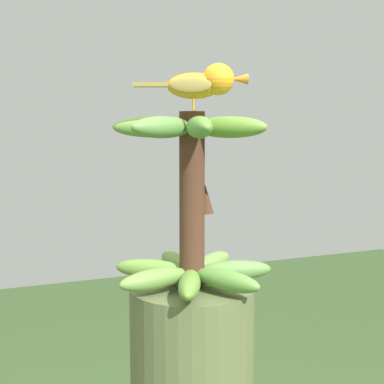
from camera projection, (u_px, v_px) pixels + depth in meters
banana_bunch at (192, 201)px, 1.12m from camera, size 0.32×0.33×0.35m
perched_bird at (203, 83)px, 1.04m from camera, size 0.11×0.20×0.09m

